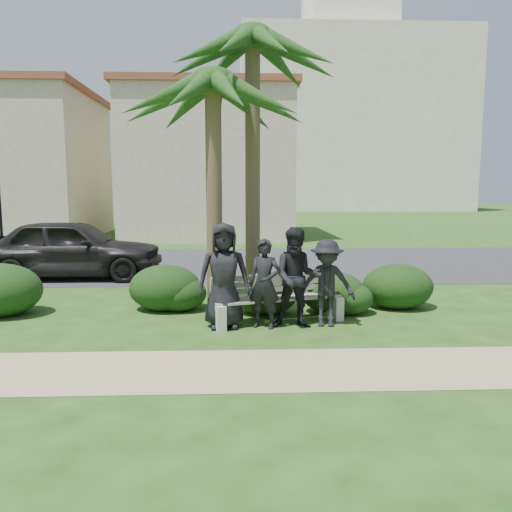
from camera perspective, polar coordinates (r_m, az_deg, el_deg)
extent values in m
plane|color=#214614|center=(8.50, -4.49, -8.62)|extent=(160.00, 160.00, 0.00)
cube|color=tan|center=(6.79, -5.07, -12.84)|extent=(30.00, 1.60, 0.01)
cube|color=#2D2D30|center=(16.33, -3.44, -0.80)|extent=(160.00, 8.00, 0.01)
cube|color=#BBA88C|center=(26.22, -5.29, 9.98)|extent=(8.00, 8.00, 7.00)
cube|color=brown|center=(26.63, -5.39, 17.85)|extent=(8.40, 8.40, 0.30)
cube|color=beige|center=(65.07, 10.15, 14.15)|extent=(26.00, 18.00, 20.00)
cube|color=gray|center=(8.92, 2.55, -4.90)|extent=(2.42, 1.17, 0.04)
cube|color=gray|center=(9.10, 2.43, -3.07)|extent=(2.28, 0.69, 0.28)
cube|color=beige|center=(8.95, -4.55, -6.37)|extent=(0.30, 0.56, 0.43)
cube|color=beige|center=(9.13, 9.48, -6.17)|extent=(0.30, 0.56, 0.43)
imported|color=black|center=(8.56, -3.69, -2.26)|extent=(0.92, 0.63, 1.82)
imported|color=black|center=(8.56, 0.98, -3.19)|extent=(0.65, 0.54, 1.54)
imported|color=black|center=(8.60, 4.73, -2.49)|extent=(0.89, 0.71, 1.74)
imported|color=black|center=(8.75, 8.08, -3.09)|extent=(1.05, 0.70, 1.52)
ellipsoid|color=black|center=(10.65, -27.25, -3.33)|extent=(1.56, 1.29, 1.02)
ellipsoid|color=black|center=(10.09, -10.34, -3.43)|extent=(1.42, 1.17, 0.93)
ellipsoid|color=black|center=(9.99, -8.83, -4.11)|extent=(1.10, 0.91, 0.72)
ellipsoid|color=black|center=(9.64, 1.09, -4.15)|extent=(1.26, 1.04, 0.82)
ellipsoid|color=black|center=(9.76, 10.44, -4.67)|extent=(0.98, 0.81, 0.64)
ellipsoid|color=black|center=(10.48, 15.90, -3.21)|extent=(1.41, 1.17, 0.92)
ellipsoid|color=black|center=(9.81, 8.84, -4.04)|extent=(1.26, 1.04, 0.82)
cylinder|color=brown|center=(10.02, -4.81, 6.74)|extent=(0.32, 0.32, 4.45)
cylinder|color=brown|center=(10.87, -0.38, 9.64)|extent=(0.32, 0.32, 5.52)
imported|color=black|center=(14.31, -20.23, 0.82)|extent=(4.74, 1.93, 1.61)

